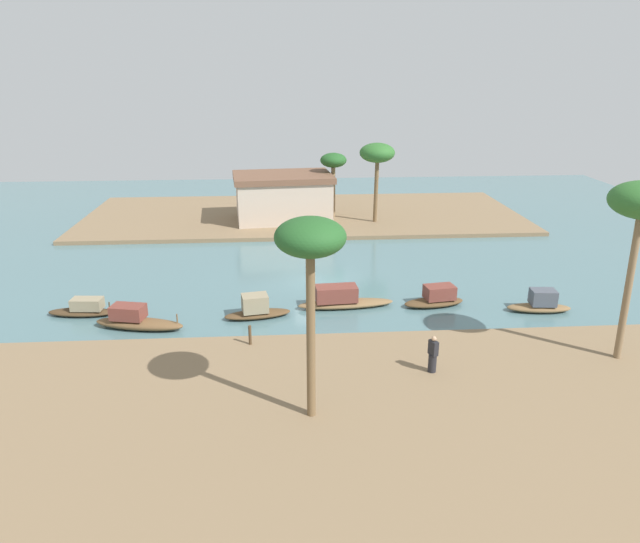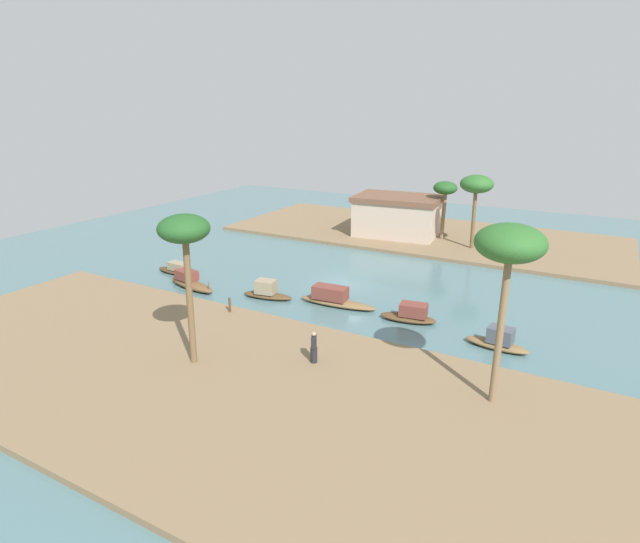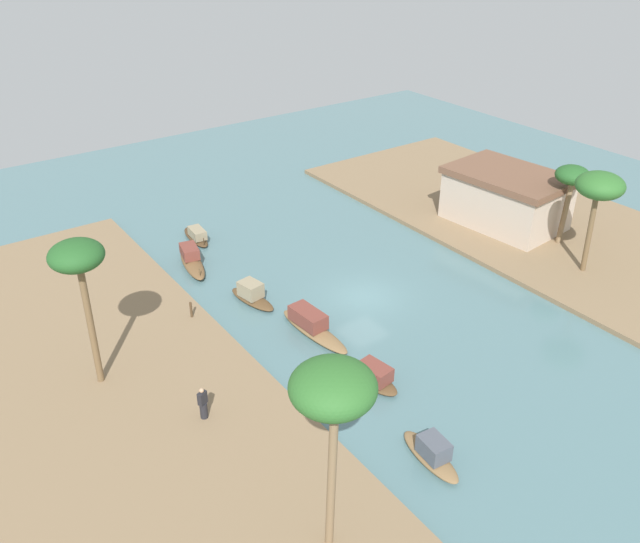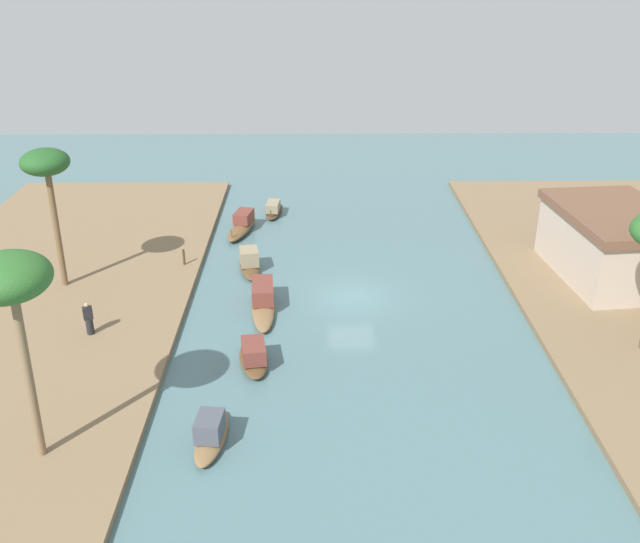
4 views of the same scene
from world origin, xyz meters
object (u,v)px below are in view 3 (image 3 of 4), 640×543
object	(u,v)px
palm_tree_right_tall	(600,188)
palm_tree_left_far	(333,392)
sampan_downstream_large	(192,260)
sampan_midstream	(312,325)
sampan_near_left_bank	(432,453)
sampan_with_tall_canopy	(252,295)
palm_tree_left_near	(77,261)
palm_tree_right_short	(572,178)
person_on_near_bank	(203,405)
mooring_post	(191,310)
sampan_open_hull	(196,236)
sampan_upstream_small	(372,376)
riverside_building	(506,198)

from	to	relation	value
palm_tree_right_tall	palm_tree_left_far	bearing A→B (deg)	-74.23
sampan_downstream_large	sampan_midstream	xyz separation A→B (m)	(10.56, 2.01, 0.04)
sampan_near_left_bank	sampan_with_tall_canopy	bearing A→B (deg)	-175.28
palm_tree_right_tall	palm_tree_left_near	bearing A→B (deg)	-103.65
sampan_downstream_large	sampan_near_left_bank	bearing A→B (deg)	14.26
sampan_with_tall_canopy	palm_tree_right_tall	xyz separation A→B (m)	(9.17, 18.39, 5.38)
palm_tree_right_short	person_on_near_bank	bearing A→B (deg)	-86.41
sampan_downstream_large	mooring_post	bearing A→B (deg)	-13.37
sampan_open_hull	person_on_near_bank	distance (m)	18.44
palm_tree_right_short	palm_tree_left_near	bearing A→B (deg)	-96.61
person_on_near_bank	sampan_near_left_bank	bearing A→B (deg)	107.78
sampan_upstream_small	sampan_open_hull	size ratio (longest dim) A/B	0.99
sampan_upstream_small	palm_tree_left_far	bearing A→B (deg)	-56.77
sampan_open_hull	riverside_building	xyz separation A→B (m)	(10.72, 18.92, 1.88)
palm_tree_right_tall	riverside_building	bearing A→B (deg)	169.10
sampan_open_hull	riverside_building	distance (m)	21.83
sampan_upstream_small	sampan_downstream_large	xyz separation A→B (m)	(-15.76, -1.93, 0.00)
sampan_near_left_bank	palm_tree_left_near	bearing A→B (deg)	-138.03
sampan_near_left_bank	person_on_near_bank	xyz separation A→B (m)	(-7.58, -6.64, 0.58)
sampan_open_hull	palm_tree_right_tall	distance (m)	25.88
mooring_post	palm_tree_right_short	bearing A→B (deg)	76.12
sampan_near_left_bank	sampan_midstream	xyz separation A→B (m)	(-10.58, 1.27, 0.03)
sampan_midstream	person_on_near_bank	bearing A→B (deg)	-73.28
sampan_upstream_small	sampan_downstream_large	distance (m)	15.88
person_on_near_bank	riverside_building	size ratio (longest dim) A/B	0.19
riverside_building	palm_tree_left_near	bearing A→B (deg)	-94.09
palm_tree_right_tall	palm_tree_right_short	bearing A→B (deg)	146.05
palm_tree_left_far	riverside_building	world-z (taller)	palm_tree_left_far
sampan_downstream_large	sampan_midstream	world-z (taller)	sampan_midstream
person_on_near_bank	mooring_post	world-z (taller)	person_on_near_bank
riverside_building	mooring_post	bearing A→B (deg)	-99.80
sampan_midstream	palm_tree_right_tall	size ratio (longest dim) A/B	0.82
sampan_near_left_bank	riverside_building	distance (m)	24.29
sampan_with_tall_canopy	sampan_downstream_large	bearing A→B (deg)	178.90
palm_tree_left_near	palm_tree_left_far	world-z (taller)	palm_tree_left_far
palm_tree_left_far	riverside_building	xyz separation A→B (m)	(-14.48, 25.90, -4.93)
palm_tree_left_far	sampan_with_tall_canopy	bearing A→B (deg)	159.36
sampan_midstream	palm_tree_right_tall	bearing A→B (deg)	71.17
mooring_post	palm_tree_left_near	xyz separation A→B (m)	(2.50, -5.94, 6.05)
palm_tree_right_tall	sampan_midstream	bearing A→B (deg)	-104.79
sampan_upstream_small	palm_tree_left_near	world-z (taller)	palm_tree_left_near
sampan_with_tall_canopy	person_on_near_bank	bearing A→B (deg)	-52.27
sampan_midstream	mooring_post	distance (m)	6.75
mooring_post	palm_tree_left_far	world-z (taller)	palm_tree_left_far
sampan_open_hull	palm_tree_left_near	xyz separation A→B (m)	(11.48, -10.60, 6.46)
sampan_downstream_large	person_on_near_bank	xyz separation A→B (m)	(13.55, -5.89, 0.59)
sampan_midstream	riverside_building	size ratio (longest dim) A/B	0.62
sampan_with_tall_canopy	mooring_post	size ratio (longest dim) A/B	3.88
palm_tree_right_tall	sampan_downstream_large	bearing A→B (deg)	-128.04
palm_tree_right_tall	riverside_building	distance (m)	8.53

